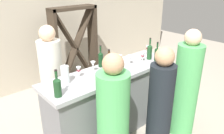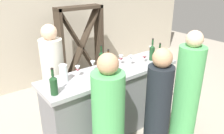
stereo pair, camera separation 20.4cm
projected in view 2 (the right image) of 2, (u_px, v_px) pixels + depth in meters
The scene contains 20 objects.
ground_plane at pixel (112, 130), 3.44m from camera, with size 12.00×12.00×0.00m, color #9E9384.
back_wall at pixel (46, 18), 4.51m from camera, with size 8.00×0.10×2.80m, color #B2A893.
bar_counter at pixel (112, 101), 3.24m from camera, with size 2.02×0.59×0.99m.
wine_rack at pixel (81, 47), 4.59m from camera, with size 0.96×0.28×1.65m.
wine_bottle_leftmost_olive_green at pixel (54, 85), 2.40m from camera, with size 0.08×0.08×0.31m.
wine_bottle_second_left_amber_brown at pixel (108, 65), 2.89m from camera, with size 0.07×0.07×0.34m.
wine_bottle_center_dark_green at pixel (101, 58), 3.14m from camera, with size 0.07×0.07×0.32m.
wine_bottle_second_right_olive_green at pixel (152, 52), 3.38m from camera, with size 0.08×0.08×0.34m.
wine_bottle_rightmost_dark_green at pixel (159, 55), 3.32m from camera, with size 0.07×0.07×0.29m.
wine_glass_near_left at pixel (144, 56), 3.29m from camera, with size 0.06×0.06×0.15m.
wine_glass_near_center at pixel (131, 58), 3.19m from camera, with size 0.08×0.08×0.15m.
wine_glass_near_right at pixel (151, 49), 3.53m from camera, with size 0.07×0.07×0.17m.
wine_glass_far_left at pixel (121, 58), 3.21m from camera, with size 0.07×0.07×0.14m.
wine_glass_far_center at pixel (78, 69), 2.83m from camera, with size 0.06×0.06×0.15m.
wine_glass_far_right at pixel (93, 64), 2.98m from camera, with size 0.07×0.07×0.15m.
water_pitcher at pixel (64, 73), 2.69m from camera, with size 0.10×0.10×0.22m.
person_left_guest at pixel (158, 110), 2.71m from camera, with size 0.39×0.39×1.47m.
person_center_guest at pixel (108, 121), 2.51m from camera, with size 0.47×0.47×1.49m.
person_right_guest at pixel (187, 91), 3.06m from camera, with size 0.41×0.41×1.57m.
person_server_behind at pixel (54, 82), 3.28m from camera, with size 0.37×0.37×1.60m.
Camera 2 is at (-1.70, -2.23, 2.21)m, focal length 35.90 mm.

